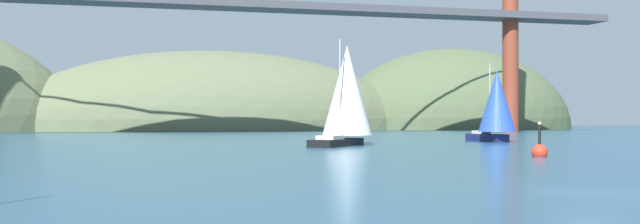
# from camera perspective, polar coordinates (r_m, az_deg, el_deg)

# --- Properties ---
(ground_plane) EXTENTS (360.00, 360.00, 0.00)m
(ground_plane) POSITION_cam_1_polar(r_m,az_deg,el_deg) (28.86, 19.54, -5.77)
(ground_plane) COLOR navy
(headland_center) EXTENTS (87.38, 44.00, 33.18)m
(headland_center) POSITION_cam_1_polar(r_m,az_deg,el_deg) (159.93, -8.04, -1.33)
(headland_center) COLOR #5B6647
(headland_center) RESTS_ON ground_plane
(headland_right) EXTENTS (55.85, 44.00, 36.78)m
(headland_right) POSITION_cam_1_polar(r_m,az_deg,el_deg) (176.01, 10.00, -1.24)
(headland_right) COLOR #4C5B3D
(headland_right) RESTS_ON ground_plane
(suspension_bridge) EXTENTS (139.82, 6.00, 44.03)m
(suspension_bridge) POSITION_cam_1_polar(r_m,az_deg,el_deg) (121.02, -7.82, 8.43)
(suspension_bridge) COLOR brown
(suspension_bridge) RESTS_ON ground_plane
(sailboat_blue_spinnaker) EXTENTS (4.38, 7.18, 8.54)m
(sailboat_blue_spinnaker) POSITION_cam_1_polar(r_m,az_deg,el_deg) (83.59, 13.21, 0.60)
(sailboat_blue_spinnaker) COLOR #191E4C
(sailboat_blue_spinnaker) RESTS_ON ground_plane
(sailboat_white_mainsail) EXTENTS (8.64, 9.42, 10.05)m
(sailboat_white_mainsail) POSITION_cam_1_polar(r_m,az_deg,el_deg) (72.24, 2.02, 1.40)
(sailboat_white_mainsail) COLOR black
(sailboat_white_mainsail) RESTS_ON ground_plane
(channel_buoy) EXTENTS (1.10, 1.10, 2.64)m
(channel_buoy) POSITION_cam_1_polar(r_m,az_deg,el_deg) (53.66, 16.31, -2.87)
(channel_buoy) COLOR red
(channel_buoy) RESTS_ON ground_plane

